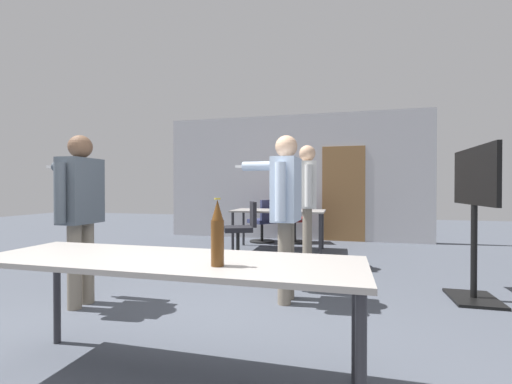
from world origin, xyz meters
TOP-DOWN VIEW (x-y plane):
  - back_wall at (0.03, 6.16)m, footprint 5.87×0.12m
  - conference_table_near at (0.10, 0.30)m, footprint 2.25×0.69m
  - conference_table_far at (-0.06, 4.72)m, footprint 1.68×0.81m
  - tv_screen at (2.39, 2.42)m, footprint 0.44×1.14m
  - person_far_watching at (0.52, 1.92)m, footprint 0.76×0.66m
  - person_near_casual at (0.57, 3.51)m, footprint 0.86×0.61m
  - person_right_polo at (-1.40, 1.30)m, footprint 0.76×0.61m
  - office_chair_side_rolled at (-0.52, 5.51)m, footprint 0.69×0.68m
  - office_chair_near_pushed at (-0.56, 4.04)m, footprint 0.65×0.61m
  - office_chair_far_right at (0.18, 5.67)m, footprint 0.64×0.59m
  - beer_bottle at (0.45, 0.18)m, footprint 0.07×0.07m

SIDE VIEW (x-z plane):
  - office_chair_side_rolled at x=-0.52m, z-range -0.04..0.87m
  - office_chair_near_pushed at x=-0.56m, z-range -0.03..0.88m
  - office_chair_far_right at x=0.18m, z-range -0.03..0.92m
  - conference_table_far at x=-0.06m, z-range 0.30..1.04m
  - conference_table_near at x=0.10m, z-range 0.31..1.05m
  - beer_bottle at x=0.45m, z-range 0.73..1.09m
  - tv_screen at x=2.39m, z-range 0.20..1.76m
  - person_right_polo at x=-1.40m, z-range 0.17..1.83m
  - person_far_watching at x=0.52m, z-range 0.17..1.85m
  - person_near_casual at x=0.57m, z-range 0.19..1.96m
  - back_wall at x=0.03m, z-range -0.01..2.78m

